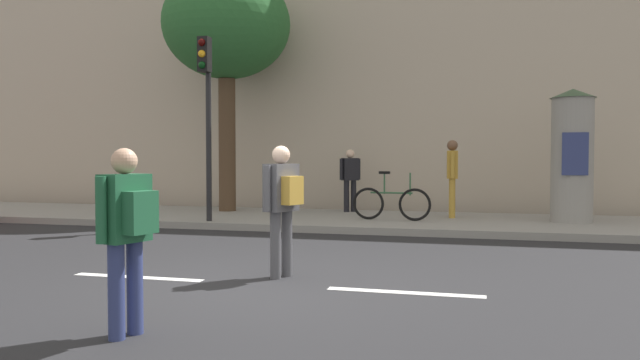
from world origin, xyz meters
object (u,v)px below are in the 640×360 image
at_px(poster_column, 572,155).
at_px(traffic_light, 206,97).
at_px(pedestrian_with_bag, 452,172).
at_px(bicycle_leaning, 391,203).
at_px(pedestrian_tallest, 127,226).
at_px(street_tree, 226,27).
at_px(pedestrian_in_red_top, 350,176).
at_px(pedestrian_with_backpack, 282,199).

bearing_deg(poster_column, traffic_light, -165.56).
height_order(pedestrian_with_bag, bicycle_leaning, pedestrian_with_bag).
bearing_deg(poster_column, bicycle_leaning, -170.36).
relative_size(traffic_light, pedestrian_tallest, 2.46).
bearing_deg(street_tree, bicycle_leaning, -15.76).
distance_m(street_tree, pedestrian_in_red_top, 5.02).
height_order(traffic_light, pedestrian_in_red_top, traffic_light).
distance_m(pedestrian_with_backpack, pedestrian_with_bag, 7.26).
height_order(pedestrian_tallest, bicycle_leaning, pedestrian_tallest).
bearing_deg(bicycle_leaning, street_tree, 164.24).
relative_size(poster_column, pedestrian_in_red_top, 1.79).
height_order(traffic_light, bicycle_leaning, traffic_light).
height_order(poster_column, pedestrian_with_bag, poster_column).
relative_size(street_tree, pedestrian_with_bag, 3.48).
distance_m(poster_column, pedestrian_tallest, 10.70).
distance_m(street_tree, bicycle_leaning, 6.42).
height_order(pedestrian_with_backpack, pedestrian_with_bag, pedestrian_with_bag).
relative_size(poster_column, pedestrian_with_backpack, 1.70).
bearing_deg(pedestrian_with_bag, street_tree, 176.72).
height_order(traffic_light, pedestrian_with_backpack, traffic_light).
bearing_deg(poster_column, pedestrian_with_backpack, -122.79).
height_order(street_tree, bicycle_leaning, street_tree).
distance_m(pedestrian_tallest, pedestrian_with_bag, 10.09).
xyz_separation_m(pedestrian_tallest, pedestrian_with_bag, (2.25, 9.83, 0.25)).
distance_m(traffic_light, pedestrian_in_red_top, 4.41).
relative_size(street_tree, bicycle_leaning, 3.54).
bearing_deg(pedestrian_tallest, street_tree, 109.14).
height_order(street_tree, pedestrian_in_red_top, street_tree).
xyz_separation_m(poster_column, pedestrian_tallest, (-4.80, -9.54, -0.65)).
distance_m(pedestrian_in_red_top, pedestrian_with_bag, 2.77).
relative_size(traffic_light, pedestrian_with_bag, 2.21).
relative_size(pedestrian_tallest, pedestrian_in_red_top, 1.01).
height_order(poster_column, street_tree, street_tree).
bearing_deg(bicycle_leaning, pedestrian_with_backpack, -94.81).
bearing_deg(street_tree, traffic_light, -75.88).
bearing_deg(pedestrian_with_bag, traffic_light, -156.17).
relative_size(pedestrian_with_backpack, pedestrian_tallest, 1.04).
distance_m(traffic_light, pedestrian_with_bag, 5.84).
distance_m(pedestrian_with_backpack, bicycle_leaning, 6.13).
bearing_deg(pedestrian_in_red_top, poster_column, -12.92).
relative_size(poster_column, street_tree, 0.46).
height_order(street_tree, pedestrian_tallest, street_tree).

